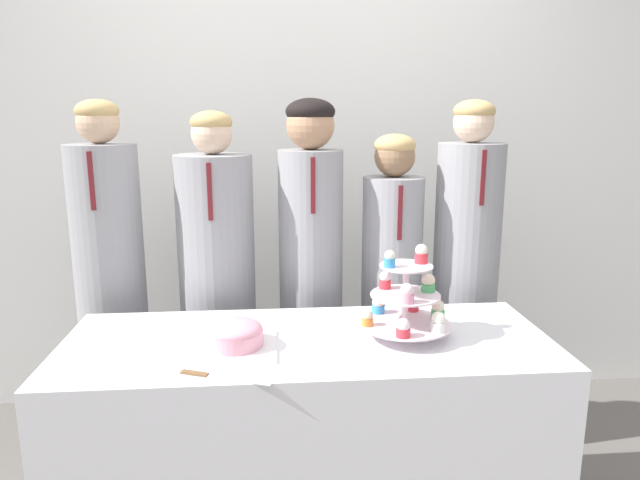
{
  "coord_description": "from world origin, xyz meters",
  "views": [
    {
      "loc": [
        -0.11,
        -1.46,
        1.5
      ],
      "look_at": [
        0.04,
        0.34,
        1.1
      ],
      "focal_mm": 32.0,
      "sensor_mm": 36.0,
      "label": 1
    }
  ],
  "objects_px": {
    "student_0": "(112,300)",
    "student_1": "(219,305)",
    "student_2": "(311,290)",
    "student_4": "(464,291)",
    "cupcake_stand": "(407,301)",
    "round_cake": "(235,335)",
    "cake_knife": "(210,376)",
    "student_3": "(390,305)"
  },
  "relations": [
    {
      "from": "round_cake",
      "to": "student_2",
      "type": "distance_m",
      "value": 0.69
    },
    {
      "from": "cake_knife",
      "to": "student_4",
      "type": "xyz_separation_m",
      "value": [
        1.02,
        0.82,
        -0.03
      ]
    },
    {
      "from": "student_1",
      "to": "student_0",
      "type": "bearing_deg",
      "value": -180.0
    },
    {
      "from": "student_0",
      "to": "student_3",
      "type": "distance_m",
      "value": 1.18
    },
    {
      "from": "student_2",
      "to": "student_3",
      "type": "bearing_deg",
      "value": -0.0
    },
    {
      "from": "student_1",
      "to": "student_3",
      "type": "distance_m",
      "value": 0.75
    },
    {
      "from": "student_2",
      "to": "student_4",
      "type": "distance_m",
      "value": 0.68
    },
    {
      "from": "cake_knife",
      "to": "student_1",
      "type": "distance_m",
      "value": 0.83
    },
    {
      "from": "cake_knife",
      "to": "student_3",
      "type": "height_order",
      "value": "student_3"
    },
    {
      "from": "cake_knife",
      "to": "student_0",
      "type": "bearing_deg",
      "value": 142.62
    },
    {
      "from": "cupcake_stand",
      "to": "student_1",
      "type": "xyz_separation_m",
      "value": [
        -0.68,
        0.58,
        -0.19
      ]
    },
    {
      "from": "cake_knife",
      "to": "student_0",
      "type": "xyz_separation_m",
      "value": [
        -0.49,
        0.82,
        -0.03
      ]
    },
    {
      "from": "cupcake_stand",
      "to": "student_3",
      "type": "height_order",
      "value": "student_3"
    },
    {
      "from": "cupcake_stand",
      "to": "student_4",
      "type": "distance_m",
      "value": 0.72
    },
    {
      "from": "round_cake",
      "to": "student_3",
      "type": "relative_size",
      "value": 0.18
    },
    {
      "from": "cake_knife",
      "to": "cupcake_stand",
      "type": "distance_m",
      "value": 0.68
    },
    {
      "from": "round_cake",
      "to": "student_1",
      "type": "xyz_separation_m",
      "value": [
        -0.11,
        0.62,
        -0.11
      ]
    },
    {
      "from": "cake_knife",
      "to": "student_2",
      "type": "relative_size",
      "value": 0.17
    },
    {
      "from": "round_cake",
      "to": "student_3",
      "type": "xyz_separation_m",
      "value": [
        0.64,
        0.62,
        -0.13
      ]
    },
    {
      "from": "student_1",
      "to": "student_3",
      "type": "height_order",
      "value": "student_1"
    },
    {
      "from": "round_cake",
      "to": "student_0",
      "type": "xyz_separation_m",
      "value": [
        -0.55,
        0.62,
        -0.08
      ]
    },
    {
      "from": "student_0",
      "to": "student_1",
      "type": "relative_size",
      "value": 1.03
    },
    {
      "from": "cake_knife",
      "to": "student_2",
      "type": "bearing_deg",
      "value": 89.05
    },
    {
      "from": "round_cake",
      "to": "cupcake_stand",
      "type": "bearing_deg",
      "value": 4.82
    },
    {
      "from": "round_cake",
      "to": "student_4",
      "type": "distance_m",
      "value": 1.15
    },
    {
      "from": "student_0",
      "to": "student_1",
      "type": "xyz_separation_m",
      "value": [
        0.44,
        0.0,
        -0.03
      ]
    },
    {
      "from": "cupcake_stand",
      "to": "student_4",
      "type": "xyz_separation_m",
      "value": [
        0.4,
        0.58,
        -0.16
      ]
    },
    {
      "from": "cupcake_stand",
      "to": "student_1",
      "type": "height_order",
      "value": "student_1"
    },
    {
      "from": "student_2",
      "to": "student_1",
      "type": "bearing_deg",
      "value": 180.0
    },
    {
      "from": "round_cake",
      "to": "student_2",
      "type": "relative_size",
      "value": 0.17
    },
    {
      "from": "cupcake_stand",
      "to": "student_3",
      "type": "relative_size",
      "value": 0.22
    },
    {
      "from": "round_cake",
      "to": "student_4",
      "type": "relative_size",
      "value": 0.17
    },
    {
      "from": "student_2",
      "to": "student_4",
      "type": "bearing_deg",
      "value": 0.0
    },
    {
      "from": "student_3",
      "to": "student_4",
      "type": "height_order",
      "value": "student_4"
    },
    {
      "from": "student_0",
      "to": "student_2",
      "type": "height_order",
      "value": "student_2"
    },
    {
      "from": "student_4",
      "to": "student_1",
      "type": "bearing_deg",
      "value": 180.0
    },
    {
      "from": "round_cake",
      "to": "student_3",
      "type": "height_order",
      "value": "student_3"
    },
    {
      "from": "cake_knife",
      "to": "student_3",
      "type": "relative_size",
      "value": 0.18
    },
    {
      "from": "cake_knife",
      "to": "student_2",
      "type": "distance_m",
      "value": 0.89
    },
    {
      "from": "student_2",
      "to": "student_0",
      "type": "bearing_deg",
      "value": 180.0
    },
    {
      "from": "student_2",
      "to": "student_4",
      "type": "xyz_separation_m",
      "value": [
        0.68,
        0.0,
        -0.02
      ]
    },
    {
      "from": "round_cake",
      "to": "cupcake_stand",
      "type": "distance_m",
      "value": 0.57
    }
  ]
}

